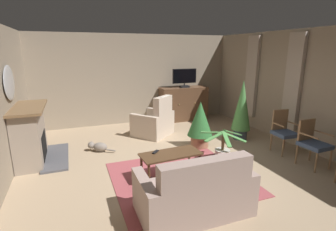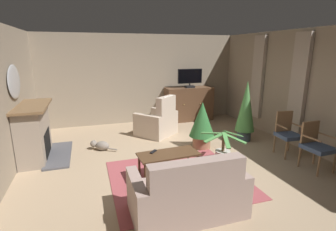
{
  "view_description": "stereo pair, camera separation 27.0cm",
  "coord_description": "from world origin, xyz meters",
  "px_view_note": "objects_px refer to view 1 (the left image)",
  "views": [
    {
      "loc": [
        -1.94,
        -4.42,
        2.26
      ],
      "look_at": [
        -0.15,
        0.26,
        0.97
      ],
      "focal_mm": 27.42,
      "sensor_mm": 36.0,
      "label": 1
    },
    {
      "loc": [
        -1.68,
        -4.51,
        2.26
      ],
      "look_at": [
        -0.15,
        0.26,
        0.97
      ],
      "focal_mm": 27.42,
      "sensor_mm": 36.0,
      "label": 2
    }
  ],
  "objects_px": {
    "armchair_beside_cabinet": "(154,123)",
    "fireplace": "(31,135)",
    "coffee_table": "(171,156)",
    "potted_plant_tall_palm_by_window": "(242,108)",
    "potted_plant_small_fern_corner": "(223,152)",
    "side_chair_tucked_against_wall": "(312,142)",
    "cat": "(98,147)",
    "tv_remote": "(155,152)",
    "wall_mirror_oval": "(9,83)",
    "sofa_floral": "(195,194)",
    "side_chair_beside_plant": "(283,130)",
    "potted_plant_leafy_by_curtain": "(200,122)",
    "television": "(185,78)",
    "tv_cabinet": "(183,104)"
  },
  "relations": [
    {
      "from": "armchair_beside_cabinet",
      "to": "fireplace",
      "type": "bearing_deg",
      "value": -166.31
    },
    {
      "from": "fireplace",
      "to": "coffee_table",
      "type": "distance_m",
      "value": 2.95
    },
    {
      "from": "potted_plant_tall_palm_by_window",
      "to": "potted_plant_small_fern_corner",
      "type": "relative_size",
      "value": 1.57
    },
    {
      "from": "side_chair_tucked_against_wall",
      "to": "coffee_table",
      "type": "bearing_deg",
      "value": 169.7
    },
    {
      "from": "fireplace",
      "to": "side_chair_tucked_against_wall",
      "type": "bearing_deg",
      "value": -23.07
    },
    {
      "from": "side_chair_tucked_against_wall",
      "to": "cat",
      "type": "height_order",
      "value": "side_chair_tucked_against_wall"
    },
    {
      "from": "potted_plant_small_fern_corner",
      "to": "tv_remote",
      "type": "bearing_deg",
      "value": -175.62
    },
    {
      "from": "wall_mirror_oval",
      "to": "sofa_floral",
      "type": "distance_m",
      "value": 4.05
    },
    {
      "from": "wall_mirror_oval",
      "to": "side_chair_beside_plant",
      "type": "bearing_deg",
      "value": -14.97
    },
    {
      "from": "potted_plant_small_fern_corner",
      "to": "sofa_floral",
      "type": "bearing_deg",
      "value": -134.05
    },
    {
      "from": "potted_plant_tall_palm_by_window",
      "to": "potted_plant_small_fern_corner",
      "type": "xyz_separation_m",
      "value": [
        -1.22,
        -1.07,
        -0.61
      ]
    },
    {
      "from": "potted_plant_leafy_by_curtain",
      "to": "cat",
      "type": "distance_m",
      "value": 2.41
    },
    {
      "from": "television",
      "to": "coffee_table",
      "type": "xyz_separation_m",
      "value": [
        -1.86,
        -3.52,
        -0.99
      ]
    },
    {
      "from": "wall_mirror_oval",
      "to": "coffee_table",
      "type": "bearing_deg",
      "value": -32.82
    },
    {
      "from": "television",
      "to": "side_chair_tucked_against_wall",
      "type": "relative_size",
      "value": 0.88
    },
    {
      "from": "cat",
      "to": "sofa_floral",
      "type": "bearing_deg",
      "value": -70.36
    },
    {
      "from": "armchair_beside_cabinet",
      "to": "side_chair_beside_plant",
      "type": "distance_m",
      "value": 3.19
    },
    {
      "from": "wall_mirror_oval",
      "to": "coffee_table",
      "type": "height_order",
      "value": "wall_mirror_oval"
    },
    {
      "from": "tv_cabinet",
      "to": "potted_plant_tall_palm_by_window",
      "type": "distance_m",
      "value": 2.36
    },
    {
      "from": "armchair_beside_cabinet",
      "to": "side_chair_tucked_against_wall",
      "type": "xyz_separation_m",
      "value": [
        2.34,
        -2.92,
        0.16
      ]
    },
    {
      "from": "side_chair_beside_plant",
      "to": "wall_mirror_oval",
      "type": "bearing_deg",
      "value": 165.03
    },
    {
      "from": "fireplace",
      "to": "side_chair_beside_plant",
      "type": "xyz_separation_m",
      "value": [
        5.22,
        -1.46,
        -0.05
      ]
    },
    {
      "from": "sofa_floral",
      "to": "potted_plant_tall_palm_by_window",
      "type": "bearing_deg",
      "value": 43.77
    },
    {
      "from": "fireplace",
      "to": "wall_mirror_oval",
      "type": "xyz_separation_m",
      "value": [
        -0.25,
        0.0,
        1.09
      ]
    },
    {
      "from": "coffee_table",
      "to": "sofa_floral",
      "type": "bearing_deg",
      "value": -93.43
    },
    {
      "from": "television",
      "to": "side_chair_beside_plant",
      "type": "bearing_deg",
      "value": -73.64
    },
    {
      "from": "coffee_table",
      "to": "armchair_beside_cabinet",
      "type": "distance_m",
      "value": 2.46
    },
    {
      "from": "side_chair_tucked_against_wall",
      "to": "potted_plant_leafy_by_curtain",
      "type": "relative_size",
      "value": 0.83
    },
    {
      "from": "sofa_floral",
      "to": "cat",
      "type": "relative_size",
      "value": 2.7
    },
    {
      "from": "television",
      "to": "tv_cabinet",
      "type": "bearing_deg",
      "value": 90.0
    },
    {
      "from": "television",
      "to": "potted_plant_leafy_by_curtain",
      "type": "height_order",
      "value": "television"
    },
    {
      "from": "wall_mirror_oval",
      "to": "potted_plant_small_fern_corner",
      "type": "relative_size",
      "value": 0.96
    },
    {
      "from": "coffee_table",
      "to": "tv_remote",
      "type": "xyz_separation_m",
      "value": [
        -0.24,
        0.13,
        0.07
      ]
    },
    {
      "from": "side_chair_beside_plant",
      "to": "potted_plant_small_fern_corner",
      "type": "relative_size",
      "value": 0.97
    },
    {
      "from": "side_chair_tucked_against_wall",
      "to": "potted_plant_leafy_by_curtain",
      "type": "bearing_deg",
      "value": 133.56
    },
    {
      "from": "wall_mirror_oval",
      "to": "television",
      "type": "xyz_separation_m",
      "value": [
        4.51,
        1.81,
        -0.25
      ]
    },
    {
      "from": "potted_plant_leafy_by_curtain",
      "to": "cat",
      "type": "relative_size",
      "value": 1.9
    },
    {
      "from": "tv_cabinet",
      "to": "armchair_beside_cabinet",
      "type": "xyz_separation_m",
      "value": [
        -1.38,
        -1.17,
        -0.18
      ]
    },
    {
      "from": "side_chair_tucked_against_wall",
      "to": "side_chair_beside_plant",
      "type": "distance_m",
      "value": 0.76
    },
    {
      "from": "wall_mirror_oval",
      "to": "armchair_beside_cabinet",
      "type": "bearing_deg",
      "value": 12.64
    },
    {
      "from": "potted_plant_leafy_by_curtain",
      "to": "wall_mirror_oval",
      "type": "bearing_deg",
      "value": 172.14
    },
    {
      "from": "side_chair_beside_plant",
      "to": "potted_plant_tall_palm_by_window",
      "type": "relative_size",
      "value": 0.62
    },
    {
      "from": "armchair_beside_cabinet",
      "to": "cat",
      "type": "distance_m",
      "value": 1.71
    },
    {
      "from": "wall_mirror_oval",
      "to": "armchair_beside_cabinet",
      "type": "height_order",
      "value": "wall_mirror_oval"
    },
    {
      "from": "armchair_beside_cabinet",
      "to": "potted_plant_leafy_by_curtain",
      "type": "bearing_deg",
      "value": -59.24
    },
    {
      "from": "television",
      "to": "tv_remote",
      "type": "bearing_deg",
      "value": -121.75
    },
    {
      "from": "sofa_floral",
      "to": "fireplace",
      "type": "bearing_deg",
      "value": 129.64
    },
    {
      "from": "tv_remote",
      "to": "side_chair_beside_plant",
      "type": "bearing_deg",
      "value": 137.74
    },
    {
      "from": "sofa_floral",
      "to": "potted_plant_tall_palm_by_window",
      "type": "relative_size",
      "value": 1.02
    },
    {
      "from": "side_chair_beside_plant",
      "to": "potted_plant_tall_palm_by_window",
      "type": "xyz_separation_m",
      "value": [
        -0.36,
        1.06,
        0.32
      ]
    }
  ]
}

